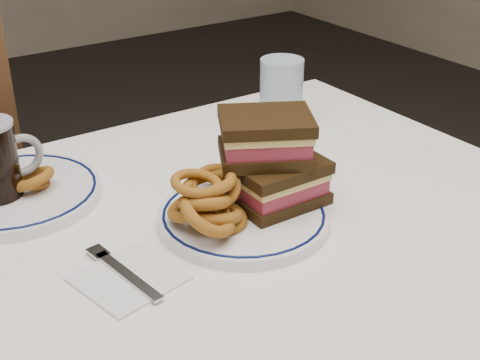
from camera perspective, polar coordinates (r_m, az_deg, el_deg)
dining_table at (r=0.99m, az=-6.27°, el=-10.90°), size 1.27×0.87×0.75m
main_plate at (r=0.97m, az=0.31°, el=-3.16°), size 0.25×0.25×0.02m
reuben_sandwich at (r=0.97m, az=2.72°, el=1.76°), size 0.16×0.15×0.14m
onion_rings_main at (r=0.92m, az=-2.77°, el=-1.94°), size 0.12×0.13×0.09m
ketchup_ramekin at (r=1.01m, az=-2.20°, el=-0.27°), size 0.05×0.05×0.03m
water_glass at (r=1.29m, az=3.55°, el=7.46°), size 0.08×0.08×0.13m
far_plate at (r=1.09m, az=-18.59°, el=-1.07°), size 0.26×0.26×0.02m
onion_rings_far at (r=1.08m, az=-17.67°, el=-0.02°), size 0.09×0.09×0.06m
napkin_fork at (r=0.87m, az=-9.61°, el=-8.15°), size 0.14×0.16×0.01m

